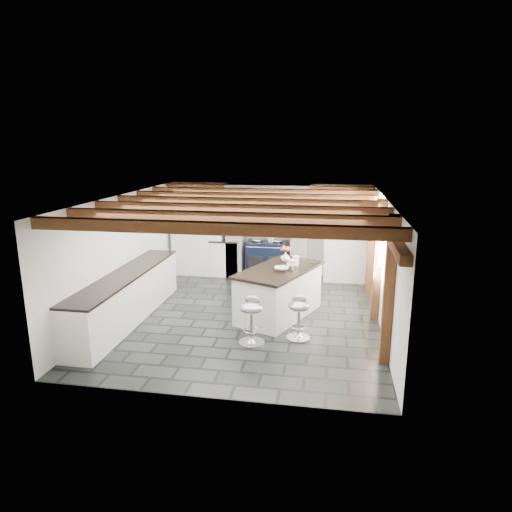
% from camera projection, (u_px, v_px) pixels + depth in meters
% --- Properties ---
extents(ground, '(6.00, 6.00, 0.00)m').
position_uv_depth(ground, '(248.00, 315.00, 8.91)').
color(ground, black).
rests_on(ground, ground).
extents(room_shell, '(6.00, 6.03, 6.00)m').
position_uv_depth(room_shell, '(232.00, 245.00, 10.10)').
color(room_shell, white).
rests_on(room_shell, ground).
extents(range_cooker, '(1.00, 0.63, 0.99)m').
position_uv_depth(range_cooker, '(267.00, 259.00, 11.36)').
color(range_cooker, black).
rests_on(range_cooker, ground).
extents(kitchen_island, '(1.68, 2.17, 1.27)m').
position_uv_depth(kitchen_island, '(279.00, 292.00, 8.78)').
color(kitchen_island, white).
rests_on(kitchen_island, ground).
extents(bar_stool_near, '(0.41, 0.41, 0.76)m').
position_uv_depth(bar_stool_near, '(299.00, 313.00, 7.75)').
color(bar_stool_near, silver).
rests_on(bar_stool_near, ground).
extents(bar_stool_far, '(0.45, 0.45, 0.81)m').
position_uv_depth(bar_stool_far, '(252.00, 315.00, 7.55)').
color(bar_stool_far, silver).
rests_on(bar_stool_far, ground).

